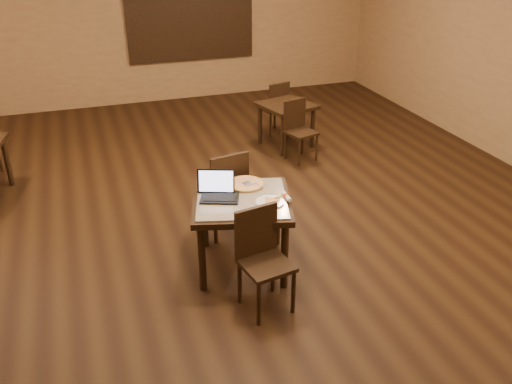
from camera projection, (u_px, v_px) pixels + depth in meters
name	position (u px, v px, depth m)	size (l,w,h in m)	color
ground	(251.00, 224.00, 6.19)	(10.00, 10.00, 0.00)	black
wall_back	(163.00, 19.00, 9.72)	(8.00, 0.02, 3.00)	#9A774E
mural	(190.00, 15.00, 9.81)	(2.34, 0.05, 1.64)	#285594
tiled_table	(242.00, 207.00, 5.17)	(1.14, 1.14, 0.76)	black
chair_main_near	(262.00, 253.00, 4.71)	(0.47, 0.47, 0.94)	black
chair_main_far	(226.00, 189.00, 5.74)	(0.50, 0.50, 0.99)	black
laptop	(218.00, 190.00, 5.13)	(0.42, 0.39, 0.24)	black
plate	(270.00, 202.00, 5.03)	(0.27, 0.27, 0.01)	white
pizza_slice	(270.00, 201.00, 5.03)	(0.18, 0.18, 0.02)	beige
pizza_pan	(246.00, 185.00, 5.36)	(0.35, 0.35, 0.01)	silver
pizza_whole	(246.00, 184.00, 5.35)	(0.36, 0.36, 0.03)	beige
spatula	(248.00, 184.00, 5.34)	(0.10, 0.24, 0.01)	silver
napkin_roll	(286.00, 196.00, 5.11)	(0.04, 0.19, 0.04)	white
other_table_a	(286.00, 111.00, 8.06)	(0.87, 0.87, 0.66)	black
other_table_a_chair_near	(298.00, 127.00, 7.66)	(0.46, 0.46, 0.86)	black
other_table_a_chair_far	(276.00, 105.00, 8.52)	(0.46, 0.46, 0.86)	black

